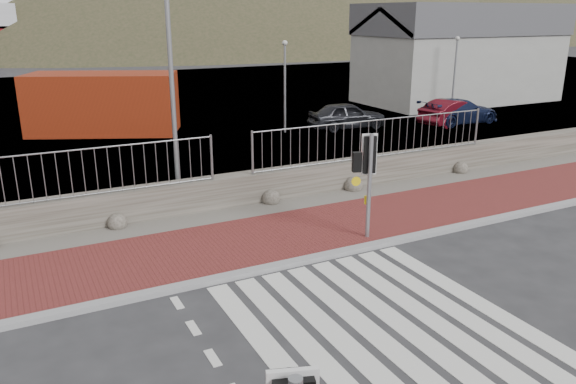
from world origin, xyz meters
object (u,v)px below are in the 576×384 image
traffic_signal_far (369,164)px  car_b (452,112)px  car_a (347,115)px  shipping_container (103,103)px  streetlight (175,56)px  car_c (459,111)px

traffic_signal_far → car_b: (12.27, 10.48, -1.27)m
car_a → traffic_signal_far: bearing=155.6°
shipping_container → car_b: shipping_container is taller
streetlight → car_c: 17.28m
traffic_signal_far → car_c: bearing=-123.1°
streetlight → car_c: streetlight is taller
streetlight → car_b: streetlight is taller
car_a → streetlight: bearing=131.9°
shipping_container → streetlight: bearing=-64.9°
car_c → traffic_signal_far: bearing=127.8°
traffic_signal_far → shipping_container: (-3.35, 16.11, -0.54)m
streetlight → shipping_container: (-0.20, 11.53, -2.82)m
traffic_signal_far → car_a: size_ratio=0.70×
car_b → traffic_signal_far: bearing=119.6°
car_b → car_a: bearing=64.2°
car_a → car_b: size_ratio=0.99×
car_a → car_b: car_a is taller
shipping_container → car_b: 16.63m
streetlight → car_a: bearing=49.3°
traffic_signal_far → car_b: size_ratio=0.70×
traffic_signal_far → streetlight: streetlight is taller
car_a → shipping_container: bearing=74.2°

